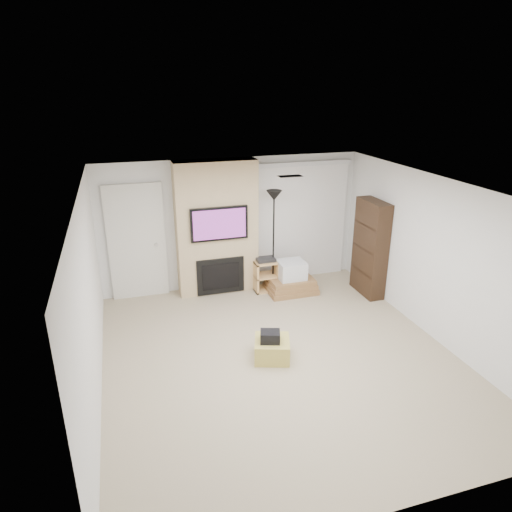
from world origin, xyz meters
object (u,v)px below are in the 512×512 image
object	(u,v)px
bookshelf	(370,248)
av_stand	(265,273)
ottoman	(272,349)
floor_lamp	(274,213)
box_stack	(291,280)

from	to	relation	value
bookshelf	av_stand	bearing A→B (deg)	159.77
av_stand	ottoman	bearing A→B (deg)	-105.68
floor_lamp	bookshelf	distance (m)	1.91
ottoman	box_stack	distance (m)	2.32
bookshelf	box_stack	bearing A→B (deg)	161.47
floor_lamp	av_stand	xyz separation A→B (m)	(-0.15, -0.00, -1.19)
ottoman	bookshelf	world-z (taller)	bookshelf
box_stack	bookshelf	size ratio (longest dim) A/B	0.51
ottoman	bookshelf	xyz separation A→B (m)	(2.46, 1.59, 0.75)
av_stand	box_stack	distance (m)	0.51
ottoman	bookshelf	size ratio (longest dim) A/B	0.28
floor_lamp	av_stand	world-z (taller)	floor_lamp
ottoman	floor_lamp	bearing A→B (deg)	70.79
floor_lamp	ottoman	bearing A→B (deg)	-109.21
av_stand	box_stack	world-z (taller)	av_stand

